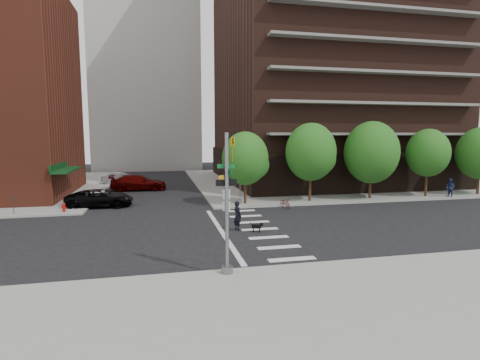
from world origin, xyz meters
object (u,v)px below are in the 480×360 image
Objects in this scene: fire_hydrant at (64,207)px; pedestrian_far at (450,188)px; parked_car_black at (100,198)px; parked_car_silver at (121,178)px; dog_walker at (238,216)px; scooter at (285,203)px; parked_car_maroon at (138,183)px; traffic_signal at (228,215)px.

pedestrian_far reaches higher than fire_hydrant.
fire_hydrant is 3.29m from parked_car_black.
parked_car_black is 1.20× the size of parked_car_silver.
pedestrian_far is at bearing -116.63° from parked_car_silver.
dog_walker is (9.40, -25.10, 0.20)m from parked_car_silver.
scooter is (14.81, -18.70, -0.33)m from parked_car_silver.
parked_car_silver is (-2.35, 5.87, -0.12)m from parked_car_maroon.
scooter is at bearing -4.26° from fire_hydrant.
parked_car_maroon is at bearing -119.80° from pedestrian_far.
scooter is at bearing -94.49° from pedestrian_far.
parked_car_black is (2.30, 2.35, 0.20)m from fire_hydrant.
dog_walker reaches higher than scooter.
traffic_signal reaches higher than parked_car_maroon.
parked_car_maroon is (2.70, 9.18, 0.12)m from parked_car_black.
traffic_signal is 3.18× the size of dog_walker.
traffic_signal is at bearing -168.24° from parked_car_maroon.
fire_hydrant is at bearing 173.86° from parked_car_silver.
parked_car_black is at bearing 157.46° from scooter.
scooter is (7.43, 13.99, -2.28)m from traffic_signal.
dog_walker reaches higher than parked_car_black.
fire_hydrant is 0.39× the size of dog_walker.
parked_car_maroon is 31.67m from pedestrian_far.
dog_walker is at bearing -158.73° from parked_car_maroon.
parked_car_black is at bearing -178.82° from parked_car_silver.
scooter is (15.16, -3.65, -0.33)m from parked_car_black.
parked_car_black is 32.19m from pedestrian_far.
parked_car_black is at bearing 21.89° from dog_walker.
pedestrian_far is (31.73, -17.70, 0.29)m from parked_car_silver.
fire_hydrant is 17.51m from scooter.
pedestrian_far is (16.92, 1.00, 0.61)m from scooter.
parked_car_silver is at bearing 81.34° from fire_hydrant.
parked_car_black is at bearing -102.59° from pedestrian_far.
pedestrian_far is (32.08, -2.65, 0.28)m from parked_car_black.
traffic_signal is 1.00× the size of parked_car_maroon.
dog_walker is at bearing -79.52° from pedestrian_far.
traffic_signal is 16.01m from scooter.
parked_car_maroon is 20.49m from dog_walker.
fire_hydrant is 0.16× the size of parked_car_silver.
fire_hydrant is at bearing -98.38° from pedestrian_far.
parked_car_maroon is at bearing 125.15° from scooter.
dog_walker reaches higher than parked_car_maroon.
scooter is at bearing -134.70° from parked_car_maroon.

